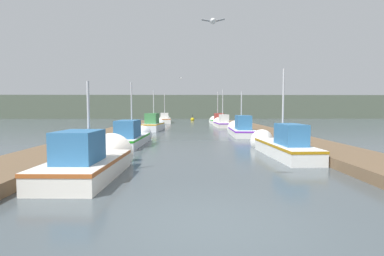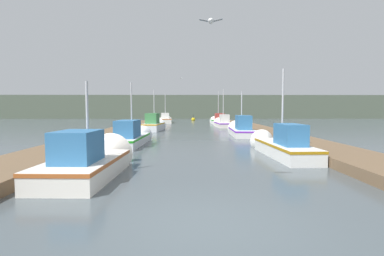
% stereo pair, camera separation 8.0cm
% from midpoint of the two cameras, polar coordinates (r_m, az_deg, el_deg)
% --- Properties ---
extents(ground_plane, '(200.00, 200.00, 0.00)m').
position_cam_midpoint_polar(ground_plane, '(5.57, 3.03, -18.03)').
color(ground_plane, '#424C51').
extents(dock_left, '(2.49, 40.00, 0.36)m').
position_cam_midpoint_polar(dock_left, '(21.94, -15.27, -1.23)').
color(dock_left, brown).
rests_on(dock_left, ground_plane).
extents(dock_right, '(2.49, 40.00, 0.36)m').
position_cam_midpoint_polar(dock_right, '(22.13, 15.50, -1.19)').
color(dock_right, brown).
rests_on(dock_right, ground_plane).
extents(distant_shore_ridge, '(120.00, 16.00, 4.52)m').
position_cam_midpoint_polar(distant_shore_ridge, '(64.73, -0.45, 4.03)').
color(distant_shore_ridge, '#4C5647').
rests_on(distant_shore_ridge, ground_plane).
extents(fishing_boat_0, '(1.89, 4.77, 3.41)m').
position_cam_midpoint_polar(fishing_boat_0, '(9.87, -18.51, -5.93)').
color(fishing_boat_0, silver).
rests_on(fishing_boat_0, ground_plane).
extents(fishing_boat_1, '(1.52, 5.91, 4.09)m').
position_cam_midpoint_polar(fishing_boat_1, '(13.87, 16.56, -3.10)').
color(fishing_boat_1, silver).
rests_on(fishing_boat_1, ground_plane).
extents(fishing_boat_2, '(1.55, 6.05, 3.89)m').
position_cam_midpoint_polar(fishing_boat_2, '(17.51, -11.09, -1.56)').
color(fishing_boat_2, silver).
rests_on(fishing_boat_2, ground_plane).
extents(fishing_boat_3, '(1.76, 6.21, 3.78)m').
position_cam_midpoint_polar(fishing_boat_3, '(23.38, 9.35, -0.22)').
color(fishing_boat_3, silver).
rests_on(fishing_boat_3, ground_plane).
extents(fishing_boat_4, '(1.79, 4.75, 4.01)m').
position_cam_midpoint_polar(fishing_boat_4, '(27.75, -7.07, 0.64)').
color(fishing_boat_4, silver).
rests_on(fishing_boat_4, ground_plane).
extents(fishing_boat_5, '(1.73, 5.04, 4.49)m').
position_cam_midpoint_polar(fishing_boat_5, '(33.04, 5.90, 0.89)').
color(fishing_boat_5, silver).
rests_on(fishing_boat_5, ground_plane).
extents(fishing_boat_6, '(1.86, 4.85, 4.57)m').
position_cam_midpoint_polar(fishing_boat_6, '(38.43, 5.02, 1.36)').
color(fishing_boat_6, silver).
rests_on(fishing_boat_6, ground_plane).
extents(fishing_boat_7, '(2.03, 6.28, 4.56)m').
position_cam_midpoint_polar(fishing_boat_7, '(42.69, -5.05, 1.65)').
color(fishing_boat_7, silver).
rests_on(fishing_boat_7, ground_plane).
extents(mooring_piling_0, '(0.25, 0.25, 1.26)m').
position_cam_midpoint_polar(mooring_piling_0, '(42.67, 5.77, 1.91)').
color(mooring_piling_0, '#473523').
rests_on(mooring_piling_0, ground_plane).
extents(mooring_piling_1, '(0.25, 0.25, 0.95)m').
position_cam_midpoint_polar(mooring_piling_1, '(13.74, -18.97, -3.02)').
color(mooring_piling_1, '#473523').
rests_on(mooring_piling_1, ground_plane).
extents(mooring_piling_2, '(0.26, 0.26, 1.01)m').
position_cam_midpoint_polar(mooring_piling_2, '(33.69, -8.13, 1.17)').
color(mooring_piling_2, '#473523').
rests_on(mooring_piling_2, ground_plane).
extents(channel_buoy, '(0.62, 0.62, 1.12)m').
position_cam_midpoint_polar(channel_buoy, '(48.90, 0.29, 1.64)').
color(channel_buoy, gold).
rests_on(channel_buoy, ground_plane).
extents(seagull_lead, '(0.43, 0.51, 0.12)m').
position_cam_midpoint_polar(seagull_lead, '(33.12, -1.98, 9.43)').
color(seagull_lead, white).
extents(seagull_1, '(0.56, 0.29, 0.12)m').
position_cam_midpoint_polar(seagull_1, '(7.54, 3.96, 19.67)').
color(seagull_1, white).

